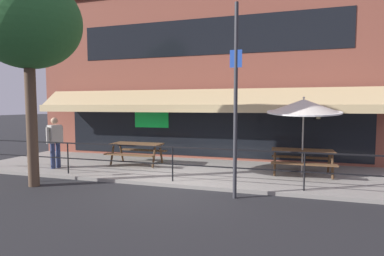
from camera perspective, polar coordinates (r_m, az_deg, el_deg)
ground_plane at (r=8.26m, az=-4.43°, el=-11.21°), size 120.00×120.00×0.00m
patio_deck at (r=10.09m, az=-0.39°, el=-8.05°), size 15.00×4.00×0.10m
restaurant_building at (r=12.07m, az=2.66°, el=10.22°), size 15.00×1.60×6.96m
patio_railing at (r=8.36m, az=-3.73°, el=-5.40°), size 13.84×0.04×0.97m
picnic_table_left at (r=10.87m, az=-10.48°, el=-3.73°), size 1.80×1.42×0.76m
picnic_table_centre at (r=9.71m, az=20.26°, el=-4.86°), size 1.80×1.42×0.76m
patio_umbrella_centre at (r=9.59m, az=20.49°, el=3.86°), size 2.14×2.14×2.38m
pedestrian_walking at (r=11.08m, az=-24.64°, el=-2.06°), size 0.33×0.60×1.71m
parking_meter_near at (r=9.73m, az=-28.24°, el=-2.46°), size 0.15×0.16×1.42m
street_sign_pole at (r=7.07m, az=8.31°, el=5.31°), size 0.28×0.09×4.56m
street_tree_curbside at (r=9.37m, az=-28.71°, el=18.14°), size 2.86×2.57×6.04m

